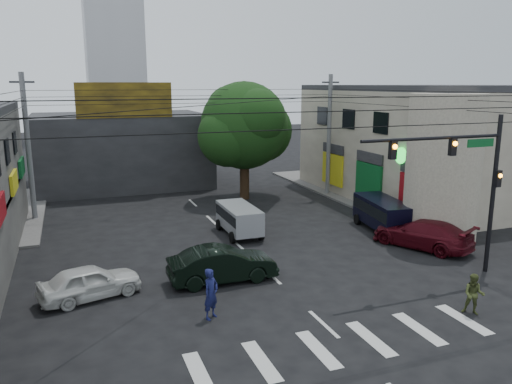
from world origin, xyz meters
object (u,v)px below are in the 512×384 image
pedestrian_olive (474,294)px  utility_pole_far_right (329,136)px  street_tree (244,126)px  navy_van (383,215)px  white_compact (90,282)px  utility_pole_far_left (28,148)px  traffic_gantry (466,171)px  silver_minivan (239,221)px  maroon_sedan (422,233)px  dark_sedan (222,264)px  traffic_officer (211,294)px

pedestrian_olive → utility_pole_far_right: bearing=123.0°
street_tree → navy_van: street_tree is taller
street_tree → white_compact: bearing=-128.7°
utility_pole_far_left → navy_van: bearing=-26.9°
traffic_gantry → utility_pole_far_right: bearing=81.1°
navy_van → utility_pole_far_left: bearing=72.0°
silver_minivan → traffic_gantry: bearing=-142.3°
maroon_sedan → traffic_gantry: bearing=48.5°
utility_pole_far_left → navy_van: utility_pole_far_left is taller
silver_minivan → navy_van: 8.45m
pedestrian_olive → traffic_gantry: bearing=102.4°
utility_pole_far_left → white_compact: size_ratio=2.14×
white_compact → navy_van: 16.99m
dark_sedan → white_compact: (-5.50, 0.21, -0.09)m
street_tree → maroon_sedan: size_ratio=1.54×
pedestrian_olive → navy_van: bearing=119.6°
traffic_officer → utility_pole_far_left: bearing=75.5°
silver_minivan → dark_sedan: bearing=155.6°
dark_sedan → maroon_sedan: bearing=-85.6°
street_tree → utility_pole_far_right: size_ratio=0.95×
white_compact → maroon_sedan: maroon_sedan is taller
navy_van → traffic_officer: size_ratio=2.56×
traffic_gantry → navy_van: bearing=82.2°
silver_minivan → traffic_officer: bearing=156.0°
navy_van → pedestrian_olive: bearing=172.1°
silver_minivan → traffic_officer: (-4.32, -9.50, 0.11)m
utility_pole_far_right → dark_sedan: utility_pole_far_right is taller
utility_pole_far_right → white_compact: bearing=-143.2°
white_compact → traffic_officer: bearing=-144.6°
utility_pole_far_right → dark_sedan: (-12.74, -13.86, -3.82)m
street_tree → dark_sedan: (-6.24, -14.86, -4.70)m
utility_pole_far_right → navy_van: bearing=-99.8°
traffic_officer → pedestrian_olive: size_ratio=1.21×
dark_sedan → white_compact: bearing=88.4°
street_tree → navy_van: (4.81, -10.81, -4.54)m
white_compact → traffic_officer: 5.35m
navy_van → street_tree: bearing=32.9°
maroon_sedan → pedestrian_olive: 7.87m
dark_sedan → white_compact: dark_sedan is taller
utility_pole_far_right → maroon_sedan: bearing=-96.6°
utility_pole_far_right → silver_minivan: size_ratio=2.33×
traffic_gantry → navy_van: traffic_gantry is taller
utility_pole_far_right → dark_sedan: bearing=-132.6°
traffic_gantry → utility_pole_far_left: size_ratio=0.78×
street_tree → traffic_gantry: 18.42m
silver_minivan → pedestrian_olive: 13.60m
silver_minivan → navy_van: (8.15, -2.21, 0.09)m
traffic_officer → utility_pole_far_right: bearing=14.1°
utility_pole_far_left → navy_van: size_ratio=1.87×
traffic_gantry → dark_sedan: bearing=162.6°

